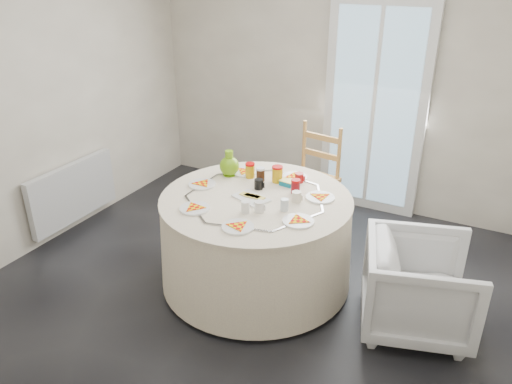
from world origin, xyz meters
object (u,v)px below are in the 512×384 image
at_px(wooden_chair, 310,182).
at_px(armchair, 420,280).
at_px(radiator, 73,192).
at_px(green_pitcher, 229,162).
at_px(table, 256,241).

relative_size(wooden_chair, armchair, 1.35).
relative_size(radiator, wooden_chair, 1.00).
distance_m(wooden_chair, armchair, 1.59).
bearing_deg(armchair, green_pitcher, 65.42).
height_order(radiator, table, table).
bearing_deg(wooden_chair, table, -81.18).
bearing_deg(green_pitcher, wooden_chair, 54.48).
distance_m(table, wooden_chair, 1.05).
relative_size(table, armchair, 2.03).
bearing_deg(radiator, green_pitcher, 10.63).
xyz_separation_m(table, green_pitcher, (-0.39, 0.27, 0.49)).
bearing_deg(radiator, wooden_chair, 28.42).
height_order(radiator, wooden_chair, wooden_chair).
height_order(table, wooden_chair, wooden_chair).
relative_size(radiator, green_pitcher, 4.76).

